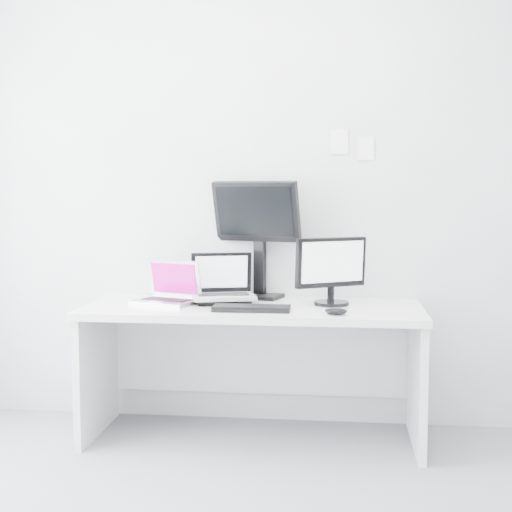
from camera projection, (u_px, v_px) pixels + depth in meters
name	position (u px, v px, depth m)	size (l,w,h in m)	color
back_wall	(260.00, 190.00, 4.14)	(3.60, 3.60, 0.00)	silver
desk	(253.00, 373.00, 3.88)	(1.80, 0.70, 0.73)	white
macbook	(165.00, 281.00, 3.91)	(0.33, 0.25, 0.25)	silver
speaker	(199.00, 284.00, 4.12)	(0.08, 0.08, 0.16)	black
dell_laptop	(223.00, 278.00, 3.92)	(0.34, 0.26, 0.28)	#A9ABB1
rear_monitor	(258.00, 238.00, 4.10)	(0.51, 0.18, 0.69)	black
samsung_monitor	(332.00, 270.00, 3.86)	(0.41, 0.19, 0.38)	black
keyboard	(251.00, 308.00, 3.68)	(0.40, 0.14, 0.03)	black
mouse	(336.00, 311.00, 3.57)	(0.11, 0.07, 0.04)	black
wall_note_0	(339.00, 142.00, 4.06)	(0.10, 0.00, 0.14)	white
wall_note_1	(366.00, 149.00, 4.04)	(0.09, 0.00, 0.13)	white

